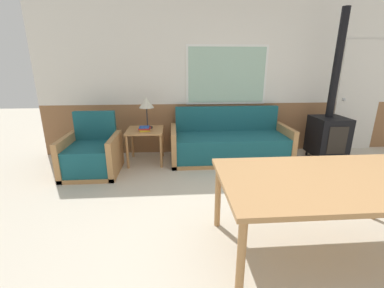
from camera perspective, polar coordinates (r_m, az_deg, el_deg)
The scene contains 10 objects.
ground_plane at distance 2.91m, azimuth 23.27°, elevation -17.99°, with size 16.00×16.00×0.00m, color beige.
wall_back at distance 4.86m, azimuth 10.87°, elevation 14.02°, with size 7.20×0.09×2.70m.
couch at distance 4.50m, azimuth 8.35°, elevation -0.16°, with size 2.01×0.82×0.89m.
armchair at distance 4.21m, azimuth -21.32°, elevation -2.44°, with size 0.80×0.79×0.90m.
side_table at distance 4.35m, azimuth -10.35°, elevation 2.10°, with size 0.59×0.59×0.57m.
table_lamp at distance 4.35m, azimuth -10.10°, elevation 8.72°, with size 0.25×0.25×0.51m.
book_stack at distance 4.22m, azimuth -10.51°, elevation 3.35°, with size 0.19×0.17×0.07m.
dining_table at distance 2.44m, azimuth 28.53°, elevation -7.94°, with size 1.84×1.03×0.72m.
wood_stove at distance 4.98m, azimuth 28.11°, elevation 3.17°, with size 0.53×0.56×2.45m.
entry_door at distance 5.84m, azimuth 32.98°, elevation 8.75°, with size 0.84×0.09×2.03m.
Camera 1 is at (-1.25, -2.07, 1.62)m, focal length 24.00 mm.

